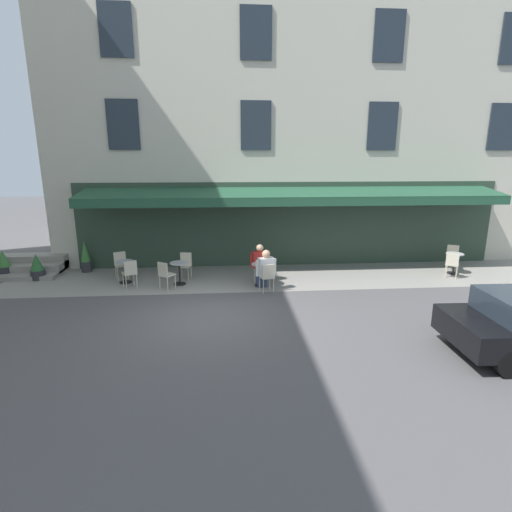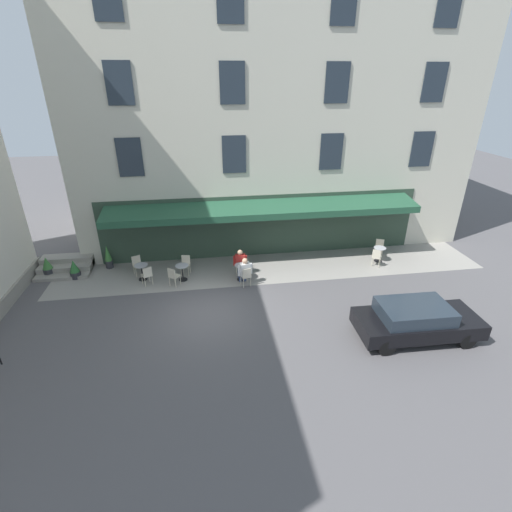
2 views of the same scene
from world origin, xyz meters
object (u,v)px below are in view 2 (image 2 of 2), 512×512
object	(u,v)px
cafe_table_streetside	(379,252)
cafe_table_mid_terrace	(182,270)
seated_companion_in_white	(244,270)
cafe_chair_cream_kerbside	(377,256)
cafe_chair_cream_near_door	(173,275)
cafe_chair_cream_facing_street	(186,263)
cafe_chair_cream_back_row	(137,264)
seated_patron_in_red	(240,262)
potted_plant_under_sign	(74,269)
cafe_chair_cream_by_window	(246,275)
cafe_chair_cream_corner_right	(240,263)
potted_plant_entrance_left	(108,257)
parked_car_black	(416,320)
cafe_table_far_end	(241,270)
cafe_chair_cream_corner_left	(147,274)
potted_plant_entrance_right	(47,267)
cafe_table_near_entrance	(142,270)
cafe_chair_cream_under_awning	(379,246)

from	to	relation	value
cafe_table_streetside	cafe_table_mid_terrace	bearing A→B (deg)	2.96
seated_companion_in_white	cafe_chair_cream_kerbside	bearing A→B (deg)	-173.35
cafe_chair_cream_near_door	cafe_chair_cream_facing_street	bearing A→B (deg)	-114.76
cafe_chair_cream_back_row	seated_patron_in_red	size ratio (longest dim) A/B	0.71
seated_companion_in_white	potted_plant_under_sign	world-z (taller)	seated_companion_in_white
cafe_chair_cream_kerbside	seated_patron_in_red	bearing A→B (deg)	-0.45
cafe_chair_cream_by_window	potted_plant_under_sign	distance (m)	7.97
cafe_chair_cream_corner_right	seated_patron_in_red	xyz separation A→B (m)	(0.00, 0.21, 0.14)
cafe_chair_cream_corner_right	potted_plant_under_sign	bearing A→B (deg)	-4.97
cafe_chair_cream_by_window	cafe_chair_cream_facing_street	bearing A→B (deg)	-30.83
potted_plant_entrance_left	parked_car_black	size ratio (longest dim) A/B	0.27
cafe_chair_cream_corner_right	cafe_chair_cream_by_window	bearing A→B (deg)	96.59
cafe_table_far_end	seated_patron_in_red	xyz separation A→B (m)	(-0.01, -0.42, 0.20)
cafe_chair_cream_corner_left	cafe_chair_cream_facing_street	size ratio (longest dim) A/B	1.00
potted_plant_entrance_right	parked_car_black	distance (m)	16.04
cafe_chair_cream_back_row	cafe_table_far_end	bearing A→B (deg)	165.22
cafe_table_mid_terrace	potted_plant_entrance_left	bearing A→B (deg)	-26.29
cafe_chair_cream_corner_left	potted_plant_entrance_right	xyz separation A→B (m)	(4.70, -1.58, -0.08)
cafe_chair_cream_facing_street	cafe_chair_cream_by_window	xyz separation A→B (m)	(-2.68, 1.60, 0.00)
cafe_chair_cream_corner_right	cafe_table_mid_terrace	bearing A→B (deg)	5.61
cafe_chair_cream_corner_left	parked_car_black	size ratio (longest dim) A/B	0.21
cafe_table_mid_terrace	cafe_chair_cream_by_window	bearing A→B (deg)	160.79
cafe_chair_cream_near_door	cafe_chair_cream_facing_street	distance (m)	1.24
cafe_chair_cream_facing_street	potted_plant_entrance_right	bearing A→B (deg)	-6.55
cafe_table_near_entrance	potted_plant_entrance_left	bearing A→B (deg)	-39.76
cafe_chair_cream_back_row	cafe_chair_cream_by_window	distance (m)	5.26
cafe_chair_cream_corner_left	potted_plant_entrance_left	distance (m)	2.87
cafe_chair_cream_kerbside	seated_patron_in_red	xyz separation A→B (m)	(6.68, -0.05, 0.14)
seated_companion_in_white	cafe_chair_cream_corner_left	bearing A→B (deg)	-7.12
cafe_chair_cream_facing_street	seated_patron_in_red	xyz separation A→B (m)	(-2.53, 0.57, 0.14)
cafe_table_mid_terrace	cafe_chair_cream_near_door	world-z (taller)	cafe_chair_cream_near_door
cafe_table_mid_terrace	cafe_table_streetside	world-z (taller)	same
cafe_table_mid_terrace	cafe_chair_cream_near_door	xyz separation A→B (m)	(0.38, 0.51, 0.06)
cafe_chair_cream_near_door	cafe_chair_cream_by_window	size ratio (longest dim) A/B	1.00
cafe_chair_cream_facing_street	potted_plant_entrance_left	size ratio (longest dim) A/B	0.77
cafe_chair_cream_facing_street	cafe_table_streetside	xyz separation A→B (m)	(-9.59, 0.11, -0.06)
cafe_chair_cream_near_door	seated_patron_in_red	world-z (taller)	seated_patron_in_red
cafe_chair_cream_corner_left	seated_companion_in_white	size ratio (longest dim) A/B	0.69
cafe_chair_cream_under_awning	potted_plant_entrance_left	xyz separation A→B (m)	(13.58, -0.70, 0.03)
potted_plant_entrance_left	cafe_chair_cream_near_door	bearing A→B (deg)	144.62
cafe_table_streetside	cafe_chair_cream_by_window	size ratio (longest dim) A/B	0.82
cafe_chair_cream_corner_left	seated_patron_in_red	world-z (taller)	seated_patron_in_red
cafe_table_near_entrance	cafe_chair_cream_corner_right	xyz separation A→B (m)	(-4.51, 0.05, 0.06)
cafe_chair_cream_under_awning	potted_plant_entrance_right	distance (m)	16.23
seated_companion_in_white	potted_plant_entrance_left	size ratio (longest dim) A/B	1.11
cafe_chair_cream_back_row	potted_plant_entrance_right	xyz separation A→B (m)	(4.13, -0.46, -0.08)
cafe_chair_cream_back_row	cafe_table_mid_terrace	size ratio (longest dim) A/B	1.21
cafe_table_far_end	seated_companion_in_white	world-z (taller)	seated_companion_in_white
seated_companion_in_white	cafe_chair_cream_facing_street	bearing A→B (deg)	-27.89
cafe_table_streetside	cafe_chair_cream_kerbside	world-z (taller)	cafe_chair_cream_kerbside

